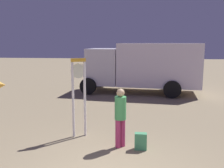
{
  "coord_description": "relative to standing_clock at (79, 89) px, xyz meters",
  "views": [
    {
      "loc": [
        0.59,
        -4.48,
        2.8
      ],
      "look_at": [
        -0.47,
        5.09,
        1.2
      ],
      "focal_mm": 40.01,
      "sensor_mm": 36.0,
      "label": 1
    }
  ],
  "objects": [
    {
      "name": "backpack",
      "position": [
        1.84,
        -0.78,
        -1.23
      ],
      "size": [
        0.32,
        0.21,
        0.45
      ],
      "color": "#418F5F",
      "rests_on": "ground_plane"
    },
    {
      "name": "person_near_clock",
      "position": [
        1.29,
        -0.67,
        -0.55
      ],
      "size": [
        0.31,
        0.31,
        1.61
      ],
      "color": "#B73365",
      "rests_on": "ground_plane"
    },
    {
      "name": "standing_clock",
      "position": [
        0.0,
        0.0,
        0.0
      ],
      "size": [
        0.43,
        0.26,
        2.35
      ],
      "color": "white",
      "rests_on": "ground_plane"
    },
    {
      "name": "box_truck_near",
      "position": [
        2.06,
        7.01,
        0.1
      ],
      "size": [
        6.6,
        3.19,
        2.77
      ],
      "color": "white",
      "rests_on": "ground_plane"
    }
  ]
}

